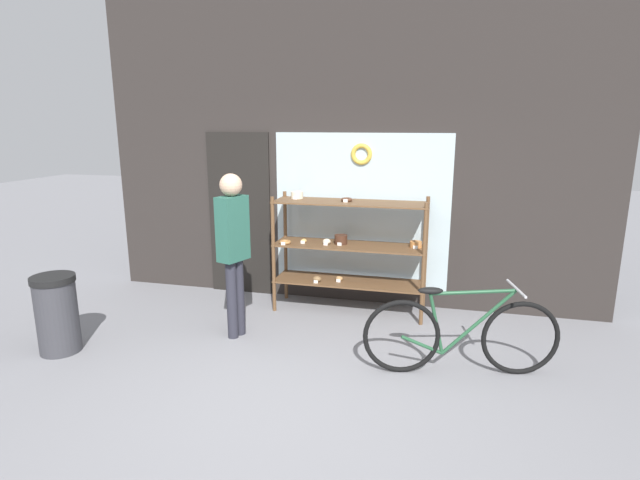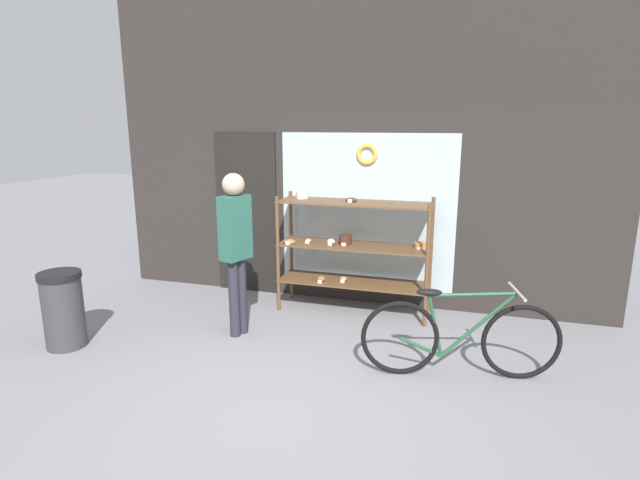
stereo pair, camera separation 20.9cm
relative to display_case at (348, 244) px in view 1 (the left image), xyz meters
name	(u,v)px [view 1 (the left image)]	position (x,y,z in m)	size (l,w,h in m)	color
ground_plane	(285,397)	(-0.11, -2.07, -0.82)	(30.00, 30.00, 0.00)	gray
storefront_facade	(344,149)	(-0.14, 0.39, 1.08)	(6.24, 0.13, 3.90)	#2D2826
display_case	(348,244)	(0.00, 0.00, 0.00)	(1.78, 0.51, 1.41)	brown
bicycle	(460,335)	(1.28, -1.29, -0.45)	(1.72, 0.53, 0.83)	black
pedestrian	(233,242)	(-1.00, -1.02, 0.20)	(0.28, 0.36, 1.73)	#282833
trash_bin	(57,311)	(-2.54, -1.79, -0.41)	(0.41, 0.41, 0.78)	#38383D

